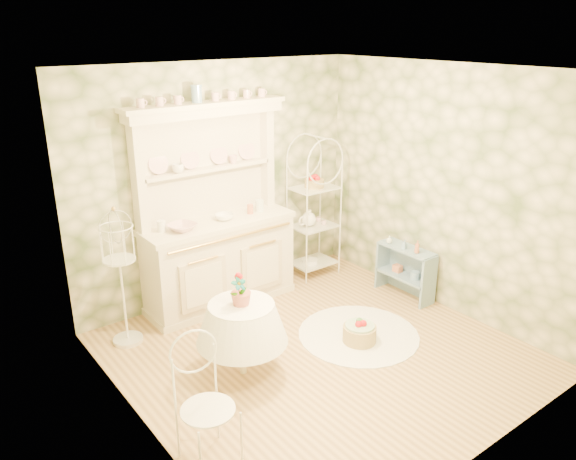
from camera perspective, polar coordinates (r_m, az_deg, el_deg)
floor at (r=5.69m, az=3.14°, el=-12.34°), size 3.60×3.60×0.00m
ceiling at (r=4.81m, az=3.77°, el=15.89°), size 3.60×3.60×0.00m
wall_left at (r=4.22m, az=-15.49°, el=-4.46°), size 3.60×3.60×0.00m
wall_right at (r=6.37m, az=15.83°, el=3.86°), size 3.60×3.60×0.00m
wall_back at (r=6.50m, az=-7.02°, el=4.81°), size 3.60×3.60×0.00m
wall_front at (r=4.02m, az=20.49°, el=-6.33°), size 3.60×3.60×0.00m
kitchen_dresser at (r=6.23m, az=-7.19°, el=2.15°), size 1.87×0.61×2.29m
bakers_rack at (r=7.01m, az=2.65°, el=2.87°), size 0.61×0.43×1.94m
side_shelf at (r=6.78m, az=11.82°, el=-4.10°), size 0.32×0.75×0.63m
round_table at (r=5.24m, az=-4.65°, el=-11.31°), size 0.74×0.74×0.65m
cafe_chair at (r=4.27m, az=-8.15°, el=-17.46°), size 0.50×0.50×0.93m
birdcage_stand at (r=5.78m, az=-16.54°, el=-5.11°), size 0.32×0.32×1.33m
floor_basket at (r=5.84m, az=7.28°, el=-10.17°), size 0.41×0.41×0.25m
lace_rug at (r=6.02m, az=7.17°, el=-10.47°), size 1.46×1.46×0.01m
bowl_floral at (r=6.02m, az=-10.69°, el=0.02°), size 0.37×0.37×0.07m
bowl_white at (r=6.28m, az=-6.48°, el=1.11°), size 0.25×0.25×0.07m
cup_left at (r=6.05m, az=-11.10°, el=5.98°), size 0.16×0.16×0.10m
cup_right at (r=6.40m, az=-5.58°, el=7.02°), size 0.13×0.13×0.09m
potted_geranium at (r=4.95m, az=-4.97°, el=-6.35°), size 0.15×0.10×0.28m
bottle_amber at (r=6.51m, az=12.98°, el=-1.74°), size 0.07×0.07×0.15m
bottle_blue at (r=6.62m, az=11.73°, el=-1.55°), size 0.06×0.06×0.11m
bottle_glass at (r=6.75m, az=10.25°, el=-1.07°), size 0.07×0.07×0.09m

